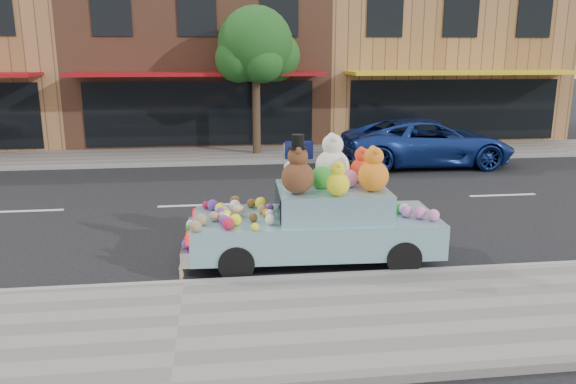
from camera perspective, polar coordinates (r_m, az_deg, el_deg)
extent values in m
plane|color=black|center=(13.95, -9.43, -1.37)|extent=(120.00, 120.00, 0.00)
cube|color=gray|center=(7.85, -11.07, -13.60)|extent=(60.00, 3.00, 0.12)
cube|color=gray|center=(20.28, -8.83, 3.66)|extent=(60.00, 3.00, 0.12)
cube|color=gray|center=(9.20, -10.50, -9.25)|extent=(60.00, 0.12, 0.13)
cube|color=gray|center=(18.80, -8.93, 2.86)|extent=(60.00, 0.12, 0.13)
cube|color=brown|center=(25.45, -8.83, 13.54)|extent=(10.00, 8.00, 7.00)
cube|color=black|center=(21.55, -8.87, 7.87)|extent=(8.50, 0.06, 2.40)
cube|color=maroon|center=(20.57, -9.09, 11.77)|extent=(9.00, 1.80, 0.12)
cube|color=black|center=(21.77, -17.52, 16.97)|extent=(1.40, 0.06, 1.60)
cube|color=black|center=(21.47, -9.25, 17.46)|extent=(1.40, 0.06, 1.60)
cube|color=black|center=(21.60, -0.88, 17.61)|extent=(1.40, 0.06, 1.60)
cube|color=#A87246|center=(27.13, 13.41, 13.36)|extent=(10.00, 8.00, 7.00)
cube|color=black|center=(23.51, 16.54, 7.97)|extent=(8.50, 0.06, 2.40)
cube|color=yellow|center=(22.61, 17.71, 11.48)|extent=(9.00, 1.80, 0.12)
cube|color=black|center=(22.40, 9.83, 17.29)|extent=(1.40, 0.06, 1.60)
cube|color=black|center=(23.44, 17.18, 16.74)|extent=(1.40, 0.06, 1.60)
cube|color=black|center=(24.79, 23.77, 16.02)|extent=(1.40, 0.06, 1.60)
cylinder|color=#38281C|center=(20.10, -3.23, 8.15)|extent=(0.28, 0.28, 3.20)
sphere|color=#154B19|center=(20.00, -3.32, 14.78)|extent=(2.60, 2.60, 2.60)
sphere|color=#154B19|center=(20.35, -1.35, 13.66)|extent=(1.80, 1.80, 1.80)
sphere|color=#154B19|center=(19.76, -5.05, 13.31)|extent=(1.60, 1.60, 1.60)
sphere|color=#154B19|center=(19.41, -2.57, 13.04)|extent=(1.40, 1.40, 1.40)
sphere|color=#154B19|center=(20.57, -4.29, 13.91)|extent=(1.60, 1.60, 1.60)
imported|color=navy|center=(19.06, 13.99, 4.91)|extent=(5.56, 2.61, 1.54)
cylinder|color=black|center=(9.70, 11.63, -6.57)|extent=(0.61, 0.22, 0.60)
cylinder|color=black|center=(11.12, 9.38, -3.77)|extent=(0.61, 0.22, 0.60)
cylinder|color=black|center=(9.32, -5.26, -7.21)|extent=(0.61, 0.22, 0.60)
cylinder|color=black|center=(10.78, -5.23, -4.20)|extent=(0.61, 0.22, 0.60)
cube|color=#86B9C9|center=(10.05, 2.75, -4.04)|extent=(4.37, 1.87, 0.60)
cube|color=#86B9C9|center=(9.94, 4.50, -0.97)|extent=(1.96, 1.58, 0.50)
cube|color=silver|center=(10.06, -9.95, -5.13)|extent=(0.23, 1.79, 0.26)
cube|color=red|center=(9.31, -10.07, -4.64)|extent=(0.07, 0.28, 0.16)
cube|color=red|center=(10.60, -9.45, -2.29)|extent=(0.07, 0.28, 0.16)
cube|color=black|center=(9.83, -0.97, -1.10)|extent=(0.09, 1.30, 0.40)
sphere|color=#502B17|center=(9.39, 0.99, 1.50)|extent=(0.56, 0.56, 0.56)
sphere|color=#502B17|center=(9.32, 1.00, 3.64)|extent=(0.34, 0.34, 0.34)
sphere|color=#502B17|center=(9.18, 1.11, 4.19)|extent=(0.13, 0.13, 0.13)
sphere|color=#502B17|center=(9.41, 0.90, 4.44)|extent=(0.13, 0.13, 0.13)
cylinder|color=black|center=(9.29, 1.00, 4.53)|extent=(0.33, 0.33, 0.02)
cylinder|color=black|center=(9.27, 1.01, 5.20)|extent=(0.21, 0.21, 0.22)
sphere|color=#F0E5BF|center=(10.15, 4.52, 2.60)|extent=(0.62, 0.62, 0.62)
sphere|color=#F0E5BF|center=(10.08, 4.57, 4.82)|extent=(0.38, 0.38, 0.38)
sphere|color=#F0E5BF|center=(9.93, 4.74, 5.40)|extent=(0.15, 0.15, 0.15)
sphere|color=#F0E5BF|center=(10.19, 4.43, 5.63)|extent=(0.15, 0.15, 0.15)
sphere|color=orange|center=(9.66, 8.66, 1.61)|extent=(0.53, 0.53, 0.53)
sphere|color=orange|center=(9.59, 8.73, 3.59)|extent=(0.33, 0.33, 0.33)
sphere|color=orange|center=(9.46, 8.95, 4.10)|extent=(0.12, 0.12, 0.12)
sphere|color=orange|center=(9.68, 8.57, 4.34)|extent=(0.12, 0.12, 0.12)
sphere|color=red|center=(10.32, 7.48, 2.21)|extent=(0.44, 0.44, 0.44)
sphere|color=red|center=(10.27, 7.53, 3.75)|extent=(0.27, 0.27, 0.27)
sphere|color=red|center=(10.16, 7.68, 4.14)|extent=(0.10, 0.10, 0.10)
sphere|color=red|center=(10.34, 7.42, 4.33)|extent=(0.10, 0.10, 0.10)
sphere|color=silver|center=(10.18, 0.81, 2.18)|extent=(0.45, 0.45, 0.45)
sphere|color=silver|center=(10.13, 0.81, 3.77)|extent=(0.28, 0.28, 0.28)
sphere|color=silver|center=(10.02, 0.89, 4.17)|extent=(0.11, 0.11, 0.11)
sphere|color=silver|center=(10.21, 0.74, 4.36)|extent=(0.11, 0.11, 0.11)
sphere|color=yellow|center=(9.30, 5.10, 0.80)|extent=(0.39, 0.39, 0.39)
sphere|color=yellow|center=(9.25, 5.14, 2.31)|extent=(0.24, 0.24, 0.24)
sphere|color=yellow|center=(9.15, 5.26, 2.68)|extent=(0.09, 0.09, 0.09)
sphere|color=yellow|center=(9.31, 5.04, 2.89)|extent=(0.09, 0.09, 0.09)
sphere|color=#247F22|center=(9.80, 3.40, 1.43)|extent=(0.40, 0.40, 0.40)
sphere|color=pink|center=(9.94, 6.21, 1.37)|extent=(0.32, 0.32, 0.32)
sphere|color=yellow|center=(9.61, -6.21, -2.45)|extent=(0.21, 0.21, 0.21)
sphere|color=#5C2D8B|center=(9.83, -6.77, -2.09)|extent=(0.20, 0.20, 0.20)
sphere|color=yellow|center=(10.37, -2.78, -1.12)|extent=(0.22, 0.22, 0.22)
sphere|color=#927150|center=(9.33, -6.19, -3.12)|extent=(0.15, 0.15, 0.15)
sphere|color=#5C2D8B|center=(10.34, -7.64, -1.31)|extent=(0.20, 0.20, 0.20)
sphere|color=#553718|center=(10.45, -3.74, -1.14)|extent=(0.17, 0.17, 0.17)
sphere|color=#5C2D8B|center=(10.23, -1.85, -1.55)|extent=(0.14, 0.14, 0.14)
sphere|color=#AF1232|center=(9.20, -6.10, -3.20)|extent=(0.20, 0.20, 0.20)
sphere|color=white|center=(10.27, -5.41, -1.36)|extent=(0.20, 0.20, 0.20)
sphere|color=#553718|center=(10.60, -5.42, -0.89)|extent=(0.19, 0.19, 0.19)
sphere|color=#927150|center=(9.86, -6.54, -2.01)|extent=(0.21, 0.21, 0.21)
sphere|color=pink|center=(9.70, -6.70, -2.45)|extent=(0.16, 0.16, 0.16)
sphere|color=#5C2D8B|center=(9.47, -6.56, -2.82)|extent=(0.17, 0.17, 0.17)
sphere|color=#927150|center=(10.05, -2.64, -1.74)|extent=(0.17, 0.17, 0.17)
sphere|color=orange|center=(9.86, -2.21, -2.12)|extent=(0.15, 0.15, 0.15)
sphere|color=#927150|center=(9.49, -8.81, -2.77)|extent=(0.20, 0.20, 0.20)
sphere|color=white|center=(9.57, -6.19, -2.59)|extent=(0.18, 0.18, 0.18)
sphere|color=#AF1232|center=(10.48, -8.34, -1.31)|extent=(0.14, 0.14, 0.14)
sphere|color=#927150|center=(9.68, -7.53, -2.46)|extent=(0.17, 0.17, 0.17)
sphere|color=#247F22|center=(10.19, -7.06, -1.69)|extent=(0.15, 0.15, 0.15)
sphere|color=yellow|center=(10.12, -6.86, -1.64)|extent=(0.20, 0.20, 0.20)
sphere|color=yellow|center=(9.12, -3.36, -3.54)|extent=(0.13, 0.13, 0.13)
sphere|color=#F5E5C3|center=(9.76, -1.85, -2.24)|extent=(0.16, 0.16, 0.16)
sphere|color=#553718|center=(9.60, -3.54, -2.59)|extent=(0.15, 0.15, 0.15)
sphere|color=#F5E5C3|center=(9.41, -1.82, -2.81)|extent=(0.18, 0.18, 0.18)
sphere|color=yellow|center=(9.40, -5.34, -2.82)|extent=(0.20, 0.20, 0.20)
sphere|color=#553718|center=(9.57, -5.60, -2.57)|extent=(0.18, 0.18, 0.18)
sphere|color=#927150|center=(9.16, -9.35, -3.44)|extent=(0.19, 0.19, 0.19)
sphere|color=#D8A88C|center=(9.89, -5.04, -1.83)|extent=(0.22, 0.22, 0.22)
sphere|color=#AF1232|center=(9.65, -10.18, -4.75)|extent=(0.13, 0.13, 0.13)
sphere|color=#553718|center=(10.28, -9.86, -3.48)|extent=(0.16, 0.16, 0.16)
sphere|color=white|center=(10.23, -9.89, -3.58)|extent=(0.16, 0.16, 0.16)
sphere|color=#5C2D8B|center=(10.60, -9.71, -2.91)|extent=(0.16, 0.16, 0.16)
sphere|color=#247F22|center=(10.17, -9.91, -3.67)|extent=(0.16, 0.16, 0.16)
sphere|color=white|center=(10.36, -9.82, -3.27)|extent=(0.18, 0.18, 0.18)
sphere|color=#5C2D8B|center=(9.39, -10.32, -5.23)|extent=(0.15, 0.15, 0.15)
sphere|color=pink|center=(10.07, 11.95, -1.92)|extent=(0.20, 0.20, 0.20)
sphere|color=pink|center=(10.00, 13.23, -2.03)|extent=(0.22, 0.22, 0.22)
sphere|color=orange|center=(10.57, 9.91, -1.11)|extent=(0.18, 0.18, 0.18)
sphere|color=yellow|center=(10.38, 10.15, -1.40)|extent=(0.19, 0.19, 0.19)
sphere|color=yellow|center=(10.51, 10.14, -1.24)|extent=(0.17, 0.17, 0.17)
sphere|color=pink|center=(9.92, 14.56, -2.29)|extent=(0.21, 0.21, 0.21)
sphere|color=#F5E5C3|center=(10.23, 11.71, -1.68)|extent=(0.19, 0.19, 0.19)
sphere|color=#247F22|center=(10.27, 11.29, -1.66)|extent=(0.17, 0.17, 0.17)
cylinder|color=#997A54|center=(9.35, -10.82, -8.21)|extent=(0.06, 0.06, 0.17)
sphere|color=#997A54|center=(9.32, -10.84, -7.67)|extent=(0.07, 0.07, 0.07)
cylinder|color=#997A54|center=(9.45, -10.76, -7.98)|extent=(0.06, 0.06, 0.17)
sphere|color=#997A54|center=(9.41, -10.78, -7.44)|extent=(0.07, 0.07, 0.07)
cylinder|color=#997A54|center=(9.54, -10.70, -7.75)|extent=(0.06, 0.06, 0.17)
sphere|color=#997A54|center=(9.50, -10.73, -7.22)|extent=(0.07, 0.07, 0.07)
cylinder|color=#997A54|center=(9.63, -10.64, -7.53)|extent=(0.06, 0.06, 0.17)
sphere|color=#997A54|center=(9.60, -10.67, -7.01)|extent=(0.07, 0.07, 0.07)
cylinder|color=#997A54|center=(9.72, -10.59, -7.32)|extent=(0.06, 0.06, 0.17)
sphere|color=#997A54|center=(9.69, -10.61, -6.79)|extent=(0.07, 0.07, 0.07)
cylinder|color=#997A54|center=(9.82, -10.53, -7.11)|extent=(0.06, 0.06, 0.17)
sphere|color=#997A54|center=(9.78, -10.56, -6.59)|extent=(0.07, 0.07, 0.07)
cylinder|color=#997A54|center=(9.91, -10.48, -6.90)|extent=(0.06, 0.06, 0.17)
sphere|color=#997A54|center=(9.88, -10.50, -6.38)|extent=(0.07, 0.07, 0.07)
cylinder|color=#997A54|center=(10.00, -10.43, -6.69)|extent=(0.06, 0.06, 0.17)
sphere|color=#997A54|center=(9.97, -10.45, -6.18)|extent=(0.07, 0.07, 0.07)
cylinder|color=#997A54|center=(10.10, -10.37, -6.49)|extent=(0.06, 0.06, 0.17)
sphere|color=#997A54|center=(10.06, -10.40, -5.99)|extent=(0.07, 0.07, 0.07)
cylinder|color=#997A54|center=(10.19, -10.32, -6.29)|extent=(0.06, 0.06, 0.17)
sphere|color=#997A54|center=(10.16, -10.35, -5.79)|extent=(0.07, 0.07, 0.07)
cylinder|color=#997A54|center=(10.28, -10.27, -6.10)|extent=(0.06, 0.06, 0.17)
sphere|color=#997A54|center=(10.25, -10.30, -5.60)|extent=(0.07, 0.07, 0.07)
cylinder|color=#997A54|center=(10.38, -10.22, -5.91)|extent=(0.06, 0.06, 0.17)
sphere|color=#997A54|center=(10.34, -10.25, -5.42)|extent=(0.07, 0.07, 0.07)
cylinder|color=#997A54|center=(10.47, -10.18, -5.72)|extent=(0.06, 0.06, 0.17)
sphere|color=#997A54|center=(10.44, -10.20, -5.23)|extent=(0.07, 0.07, 0.07)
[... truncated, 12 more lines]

